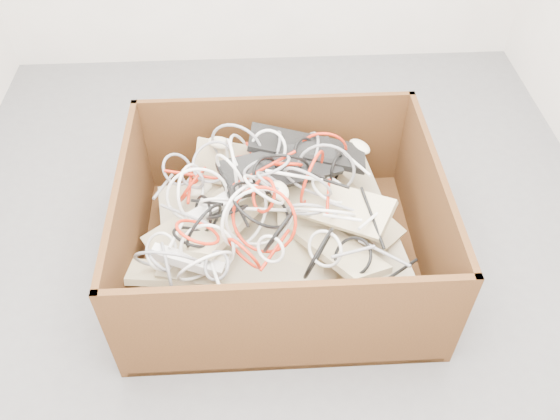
{
  "coord_description": "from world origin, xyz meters",
  "views": [
    {
      "loc": [
        -0.07,
        -1.65,
        1.91
      ],
      "look_at": [
        0.01,
        -0.1,
        0.3
      ],
      "focal_mm": 36.95,
      "sensor_mm": 36.0,
      "label": 1
    }
  ],
  "objects_px": {
    "vga_plug": "(359,214)",
    "power_strip_right": "(188,261)",
    "cardboard_box": "(276,242)",
    "power_strip_left": "(224,202)"
  },
  "relations": [
    {
      "from": "power_strip_left",
      "to": "vga_plug",
      "type": "distance_m",
      "value": 0.51
    },
    {
      "from": "cardboard_box",
      "to": "power_strip_right",
      "type": "relative_size",
      "value": 4.61
    },
    {
      "from": "cardboard_box",
      "to": "power_strip_right",
      "type": "height_order",
      "value": "cardboard_box"
    },
    {
      "from": "power_strip_right",
      "to": "vga_plug",
      "type": "distance_m",
      "value": 0.66
    },
    {
      "from": "power_strip_left",
      "to": "power_strip_right",
      "type": "height_order",
      "value": "power_strip_left"
    },
    {
      "from": "cardboard_box",
      "to": "power_strip_right",
      "type": "distance_m",
      "value": 0.45
    },
    {
      "from": "power_strip_left",
      "to": "vga_plug",
      "type": "height_order",
      "value": "power_strip_left"
    },
    {
      "from": "vga_plug",
      "to": "power_strip_right",
      "type": "bearing_deg",
      "value": -111.46
    },
    {
      "from": "cardboard_box",
      "to": "power_strip_left",
      "type": "relative_size",
      "value": 4.19
    },
    {
      "from": "cardboard_box",
      "to": "power_strip_right",
      "type": "xyz_separation_m",
      "value": [
        -0.32,
        -0.24,
        0.2
      ]
    }
  ]
}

